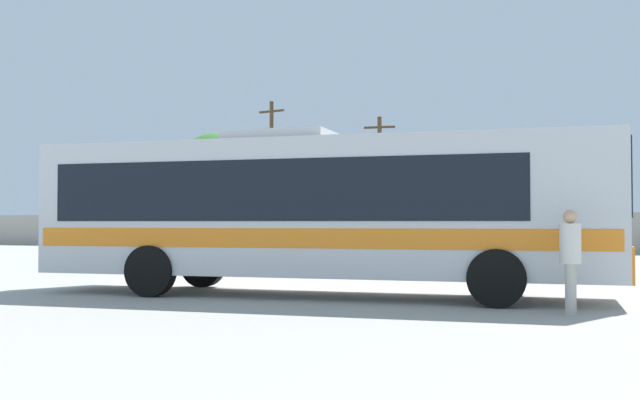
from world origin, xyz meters
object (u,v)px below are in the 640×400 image
parked_car_second_red (309,237)px  parked_car_leftmost_white (191,236)px  utility_pole_near (271,171)px  parked_car_third_black (410,237)px  roadside_tree_midleft (325,169)px  coach_bus_silver_orange (314,207)px  utility_pole_far (380,179)px  roadside_tree_left (218,167)px  attendant_by_bus_door (570,255)px  parked_car_rightmost_maroon (525,239)px

parked_car_second_red → parked_car_leftmost_white: bearing=-174.0°
parked_car_second_red → utility_pole_near: utility_pole_near is taller
parked_car_third_black → roadside_tree_midleft: roadside_tree_midleft is taller
coach_bus_silver_orange → utility_pole_near: 30.39m
parked_car_third_black → utility_pole_near: size_ratio=0.52×
coach_bus_silver_orange → utility_pole_near: size_ratio=1.37×
utility_pole_far → roadside_tree_left: 12.66m
attendant_by_bus_door → utility_pole_far: bearing=114.9°
coach_bus_silver_orange → parked_car_second_red: 23.97m
parked_car_leftmost_white → roadside_tree_midleft: roadside_tree_midleft is taller
coach_bus_silver_orange → parked_car_rightmost_maroon: bearing=87.1°
utility_pole_far → utility_pole_near: bearing=-177.4°
attendant_by_bus_door → utility_pole_near: 34.33m
parked_car_second_red → roadside_tree_midleft: roadside_tree_midleft is taller
parked_car_second_red → parked_car_third_black: (5.58, -0.60, 0.05)m
attendant_by_bus_door → parked_car_second_red: bearing=123.3°
coach_bus_silver_orange → attendant_by_bus_door: bearing=-14.2°
coach_bus_silver_orange → parked_car_rightmost_maroon: 21.01m
parked_car_second_red → utility_pole_near: bearing=134.4°
roadside_tree_left → utility_pole_near: bearing=-28.6°
parked_car_leftmost_white → utility_pole_far: utility_pole_far is taller
utility_pole_near → parked_car_third_black: bearing=-27.6°
roadside_tree_left → coach_bus_silver_orange: bearing=-55.7°
parked_car_third_black → utility_pole_far: 7.34m
attendant_by_bus_door → parked_car_third_black: 24.43m
attendant_by_bus_door → utility_pole_far: utility_pole_far is taller
attendant_by_bus_door → roadside_tree_left: 40.15m
parked_car_third_black → parked_car_rightmost_maroon: (5.44, -0.21, -0.05)m
parked_car_rightmost_maroon → coach_bus_silver_orange: bearing=-92.9°
coach_bus_silver_orange → parked_car_second_red: (-9.97, 21.77, -1.06)m
utility_pole_far → roadside_tree_midleft: size_ratio=1.17×
parked_car_rightmost_maroon → attendant_by_bus_door: bearing=-79.5°
attendant_by_bus_door → parked_car_rightmost_maroon: (-4.12, 22.26, -0.21)m
utility_pole_near → roadside_tree_midleft: bearing=20.7°
utility_pole_near → utility_pole_far: 6.78m
parked_car_rightmost_maroon → roadside_tree_midleft: bearing=152.1°
parked_car_rightmost_maroon → roadside_tree_left: roadside_tree_left is taller
utility_pole_near → roadside_tree_midleft: size_ratio=1.37×
parked_car_second_red → parked_car_rightmost_maroon: parked_car_second_red is taller
parked_car_rightmost_maroon → utility_pole_far: bearing=146.7°
attendant_by_bus_door → coach_bus_silver_orange: bearing=165.8°
attendant_by_bus_door → roadside_tree_midleft: roadside_tree_midleft is taller
attendant_by_bus_door → parked_car_second_red: size_ratio=0.41×
attendant_by_bus_door → utility_pole_far: (-13.04, 28.13, 2.97)m
parked_car_rightmost_maroon → parked_car_leftmost_white: bearing=179.7°
parked_car_third_black → roadside_tree_midleft: (-7.20, 6.49, 3.85)m
parked_car_second_red → parked_car_third_black: size_ratio=0.92×
utility_pole_near → roadside_tree_left: (-5.56, 3.04, 0.58)m
coach_bus_silver_orange → parked_car_third_black: (-4.38, 21.17, -1.01)m
parked_car_second_red → utility_pole_far: bearing=67.4°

